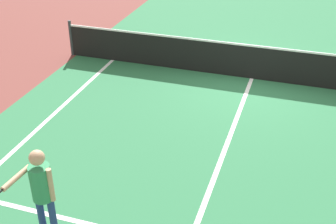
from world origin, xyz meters
TOP-DOWN VIEW (x-y plane):
  - ground_plane at (0.00, 0.00)m, footprint 60.00×60.00m
  - court_surface_inbounds at (0.00, 0.00)m, footprint 10.62×24.40m
  - line_center_service at (0.00, -3.20)m, footprint 0.10×6.40m
  - net at (0.00, 0.00)m, footprint 10.95×0.09m
  - player_near at (-2.12, -6.90)m, footprint 0.58×1.20m

SIDE VIEW (x-z plane):
  - ground_plane at x=0.00m, z-range 0.00..0.00m
  - court_surface_inbounds at x=0.00m, z-range 0.00..0.00m
  - line_center_service at x=0.00m, z-range 0.00..0.01m
  - net at x=0.00m, z-range -0.04..1.03m
  - player_near at x=-2.12m, z-range 0.21..1.88m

